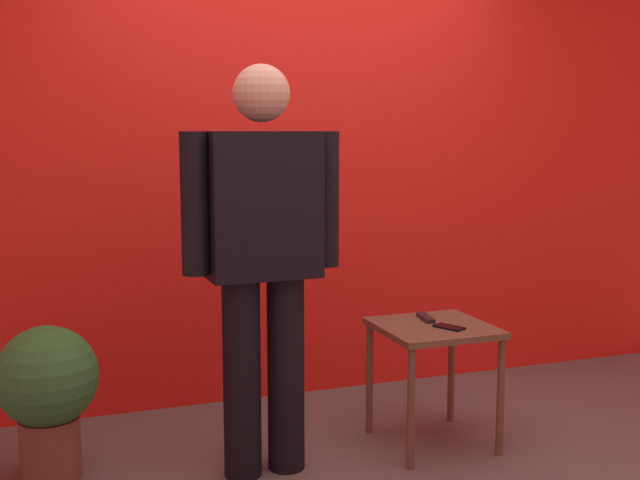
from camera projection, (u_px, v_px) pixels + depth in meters
back_wall_red at (294, 110)px, 4.43m from camera, size 5.16×0.12×3.27m
standing_person at (263, 250)px, 3.40m from camera, size 0.71×0.26×1.80m
side_table at (434, 344)px, 3.79m from camera, size 0.53×0.53×0.59m
cell_phone at (449, 327)px, 3.71m from camera, size 0.13×0.16×0.01m
tv_remote at (426, 318)px, 3.88m from camera, size 0.07×0.17×0.02m
potted_plant at (48, 390)px, 3.40m from camera, size 0.44×0.44×0.69m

